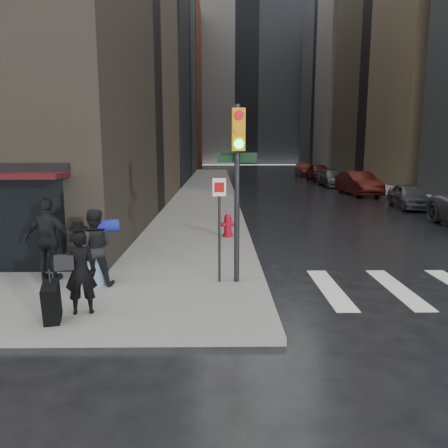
{
  "coord_description": "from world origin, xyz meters",
  "views": [
    {
      "loc": [
        0.85,
        -8.86,
        3.33
      ],
      "look_at": [
        1.0,
        2.5,
        1.3
      ],
      "focal_mm": 35.0,
      "sensor_mm": 36.0,
      "label": 1
    }
  ],
  "objects_px": {
    "parked_car_1": "(409,196)",
    "man_overcoat": "(75,277)",
    "man_jeans": "(94,248)",
    "traffic_light": "(236,170)",
    "parked_car_3": "(333,178)",
    "parked_car_2": "(358,183)",
    "fire_hydrant": "(228,227)",
    "man_greycoat": "(49,240)",
    "parked_car_4": "(319,172)",
    "parked_car_5": "(304,170)"
  },
  "relations": [
    {
      "from": "parked_car_1",
      "to": "man_overcoat",
      "type": "bearing_deg",
      "value": -124.27
    },
    {
      "from": "man_jeans",
      "to": "traffic_light",
      "type": "distance_m",
      "value": 3.7
    },
    {
      "from": "man_jeans",
      "to": "traffic_light",
      "type": "xyz_separation_m",
      "value": [
        3.26,
        0.16,
        1.75
      ]
    },
    {
      "from": "man_overcoat",
      "to": "parked_car_3",
      "type": "xyz_separation_m",
      "value": [
        12.35,
        28.65,
        -0.22
      ]
    },
    {
      "from": "parked_car_2",
      "to": "man_overcoat",
      "type": "bearing_deg",
      "value": -123.89
    },
    {
      "from": "fire_hydrant",
      "to": "parked_car_1",
      "type": "height_order",
      "value": "parked_car_1"
    },
    {
      "from": "man_overcoat",
      "to": "parked_car_1",
      "type": "distance_m",
      "value": 20.28
    },
    {
      "from": "traffic_light",
      "to": "fire_hydrant",
      "type": "relative_size",
      "value": 5.01
    },
    {
      "from": "man_greycoat",
      "to": "parked_car_3",
      "type": "xyz_separation_m",
      "value": [
        13.67,
        26.43,
        -0.46
      ]
    },
    {
      "from": "fire_hydrant",
      "to": "parked_car_3",
      "type": "distance_m",
      "value": 23.28
    },
    {
      "from": "fire_hydrant",
      "to": "parked_car_3",
      "type": "bearing_deg",
      "value": 66.44
    },
    {
      "from": "parked_car_1",
      "to": "parked_car_4",
      "type": "xyz_separation_m",
      "value": [
        -0.44,
        19.74,
        0.15
      ]
    },
    {
      "from": "parked_car_3",
      "to": "man_jeans",
      "type": "bearing_deg",
      "value": -117.32
    },
    {
      "from": "parked_car_2",
      "to": "fire_hydrant",
      "type": "bearing_deg",
      "value": -126.93
    },
    {
      "from": "parked_car_1",
      "to": "parked_car_2",
      "type": "xyz_separation_m",
      "value": [
        -0.68,
        6.58,
        0.15
      ]
    },
    {
      "from": "parked_car_2",
      "to": "parked_car_4",
      "type": "bearing_deg",
      "value": 84.41
    },
    {
      "from": "man_jeans",
      "to": "parked_car_1",
      "type": "distance_m",
      "value": 19.03
    },
    {
      "from": "man_jeans",
      "to": "parked_car_2",
      "type": "xyz_separation_m",
      "value": [
        12.55,
        20.25,
        -0.23
      ]
    },
    {
      "from": "parked_car_2",
      "to": "parked_car_3",
      "type": "relative_size",
      "value": 1.04
    },
    {
      "from": "parked_car_2",
      "to": "parked_car_1",
      "type": "bearing_deg",
      "value": -88.62
    },
    {
      "from": "man_overcoat",
      "to": "traffic_light",
      "type": "height_order",
      "value": "traffic_light"
    },
    {
      "from": "man_overcoat",
      "to": "man_greycoat",
      "type": "bearing_deg",
      "value": -72.18
    },
    {
      "from": "traffic_light",
      "to": "fire_hydrant",
      "type": "height_order",
      "value": "traffic_light"
    },
    {
      "from": "traffic_light",
      "to": "parked_car_4",
      "type": "distance_m",
      "value": 34.65
    },
    {
      "from": "traffic_light",
      "to": "parked_car_5",
      "type": "xyz_separation_m",
      "value": [
        9.4,
        39.84,
        -2.09
      ]
    },
    {
      "from": "man_overcoat",
      "to": "parked_car_5",
      "type": "xyz_separation_m",
      "value": [
        12.51,
        41.82,
        -0.21
      ]
    },
    {
      "from": "man_jeans",
      "to": "parked_car_4",
      "type": "distance_m",
      "value": 35.78
    },
    {
      "from": "man_overcoat",
      "to": "fire_hydrant",
      "type": "bearing_deg",
      "value": -125.34
    },
    {
      "from": "fire_hydrant",
      "to": "parked_car_2",
      "type": "distance_m",
      "value": 17.48
    },
    {
      "from": "traffic_light",
      "to": "man_jeans",
      "type": "bearing_deg",
      "value": 179.09
    },
    {
      "from": "man_overcoat",
      "to": "parked_car_2",
      "type": "distance_m",
      "value": 25.32
    },
    {
      "from": "parked_car_1",
      "to": "parked_car_5",
      "type": "bearing_deg",
      "value": 97.19
    },
    {
      "from": "parked_car_3",
      "to": "parked_car_4",
      "type": "distance_m",
      "value": 6.59
    },
    {
      "from": "parked_car_3",
      "to": "parked_car_4",
      "type": "height_order",
      "value": "parked_car_4"
    },
    {
      "from": "traffic_light",
      "to": "parked_car_3",
      "type": "distance_m",
      "value": 28.31
    },
    {
      "from": "parked_car_3",
      "to": "parked_car_4",
      "type": "xyz_separation_m",
      "value": [
        0.3,
        6.58,
        0.13
      ]
    },
    {
      "from": "man_greycoat",
      "to": "parked_car_2",
      "type": "xyz_separation_m",
      "value": [
        13.72,
        19.84,
        -0.34
      ]
    },
    {
      "from": "man_overcoat",
      "to": "parked_car_4",
      "type": "bearing_deg",
      "value": -122.46
    },
    {
      "from": "parked_car_1",
      "to": "parked_car_3",
      "type": "height_order",
      "value": "parked_car_3"
    },
    {
      "from": "man_greycoat",
      "to": "traffic_light",
      "type": "distance_m",
      "value": 4.73
    },
    {
      "from": "parked_car_5",
      "to": "parked_car_4",
      "type": "bearing_deg",
      "value": -88.82
    },
    {
      "from": "man_greycoat",
      "to": "parked_car_4",
      "type": "distance_m",
      "value": 35.84
    },
    {
      "from": "fire_hydrant",
      "to": "man_jeans",
      "type": "bearing_deg",
      "value": -120.16
    },
    {
      "from": "parked_car_1",
      "to": "parked_car_5",
      "type": "distance_m",
      "value": 26.33
    },
    {
      "from": "traffic_light",
      "to": "parked_car_5",
      "type": "distance_m",
      "value": 40.98
    },
    {
      "from": "man_overcoat",
      "to": "parked_car_4",
      "type": "relative_size",
      "value": 0.38
    },
    {
      "from": "man_overcoat",
      "to": "man_greycoat",
      "type": "height_order",
      "value": "man_greycoat"
    },
    {
      "from": "parked_car_2",
      "to": "parked_car_4",
      "type": "relative_size",
      "value": 1.02
    },
    {
      "from": "parked_car_5",
      "to": "man_greycoat",
      "type": "bearing_deg",
      "value": -109.27
    },
    {
      "from": "man_greycoat",
      "to": "fire_hydrant",
      "type": "height_order",
      "value": "man_greycoat"
    }
  ]
}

